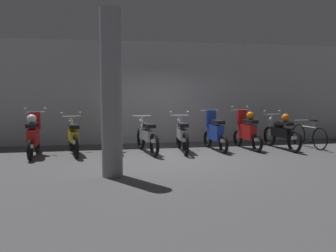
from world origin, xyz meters
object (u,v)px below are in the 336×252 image
(motorbike_slot_4, at_px, (182,135))
(motorbike_slot_7, at_px, (281,132))
(motorbike_slot_0, at_px, (33,135))
(motorbike_slot_2, at_px, (111,134))
(motorbike_slot_3, at_px, (147,136))
(motorbike_slot_5, at_px, (215,133))
(motorbike_slot_1, at_px, (73,137))
(motorbike_slot_6, at_px, (247,130))
(support_pillar, at_px, (111,94))
(bicycle, at_px, (309,136))

(motorbike_slot_4, bearing_deg, motorbike_slot_7, -1.68)
(motorbike_slot_0, xyz_separation_m, motorbike_slot_2, (2.03, 0.25, -0.04))
(motorbike_slot_2, xyz_separation_m, motorbike_slot_7, (5.07, -0.28, 0.00))
(motorbike_slot_3, xyz_separation_m, motorbike_slot_5, (2.03, 0.12, 0.03))
(motorbike_slot_1, bearing_deg, motorbike_slot_5, -0.49)
(motorbike_slot_1, distance_m, motorbike_slot_5, 4.06)
(motorbike_slot_6, height_order, motorbike_slot_7, motorbike_slot_6)
(motorbike_slot_4, xyz_separation_m, support_pillar, (-2.02, -2.60, 1.19))
(motorbike_slot_3, bearing_deg, motorbike_slot_6, 2.77)
(motorbike_slot_5, relative_size, support_pillar, 0.50)
(motorbike_slot_4, xyz_separation_m, bicycle, (4.03, 0.04, -0.13))
(motorbike_slot_4, height_order, motorbike_slot_7, same)
(motorbike_slot_1, height_order, motorbike_slot_6, motorbike_slot_6)
(bicycle, bearing_deg, motorbike_slot_4, -179.44)
(motorbike_slot_3, height_order, motorbike_slot_7, motorbike_slot_7)
(bicycle, height_order, support_pillar, support_pillar)
(motorbike_slot_7, bearing_deg, motorbike_slot_3, 179.37)
(motorbike_slot_4, relative_size, motorbike_slot_5, 1.16)
(motorbike_slot_6, bearing_deg, motorbike_slot_7, -10.69)
(motorbike_slot_4, xyz_separation_m, motorbike_slot_6, (2.02, 0.10, 0.08))
(motorbike_slot_5, height_order, motorbike_slot_7, motorbike_slot_5)
(motorbike_slot_2, height_order, support_pillar, support_pillar)
(motorbike_slot_3, bearing_deg, motorbike_slot_4, 2.50)
(support_pillar, bearing_deg, motorbike_slot_4, 52.24)
(motorbike_slot_5, height_order, motorbike_slot_6, motorbike_slot_6)
(motorbike_slot_5, bearing_deg, motorbike_slot_7, -4.55)
(motorbike_slot_6, bearing_deg, motorbike_slot_5, -178.30)
(motorbike_slot_1, relative_size, motorbike_slot_3, 1.00)
(motorbike_slot_4, relative_size, bicycle, 1.13)
(motorbike_slot_7, relative_size, bicycle, 1.13)
(motorbike_slot_4, relative_size, motorbike_slot_6, 1.16)
(motorbike_slot_0, xyz_separation_m, motorbike_slot_5, (5.06, 0.14, -0.04))
(motorbike_slot_0, distance_m, motorbike_slot_2, 2.04)
(motorbike_slot_7, bearing_deg, motorbike_slot_2, 176.88)
(motorbike_slot_5, relative_size, motorbike_slot_6, 1.00)
(motorbike_slot_2, relative_size, motorbike_slot_7, 0.86)
(motorbike_slot_3, height_order, motorbike_slot_4, motorbike_slot_4)
(motorbike_slot_2, bearing_deg, motorbike_slot_1, -175.52)
(motorbike_slot_4, relative_size, motorbike_slot_7, 1.00)
(motorbike_slot_7, bearing_deg, motorbike_slot_4, 178.32)
(support_pillar, bearing_deg, motorbike_slot_0, 128.77)
(motorbike_slot_0, bearing_deg, bicycle, 0.73)
(motorbike_slot_0, relative_size, motorbike_slot_2, 1.00)
(motorbike_slot_3, relative_size, support_pillar, 0.58)
(motorbike_slot_2, xyz_separation_m, motorbike_slot_3, (1.01, -0.23, -0.03))
(motorbike_slot_1, bearing_deg, motorbike_slot_7, -1.85)
(motorbike_slot_3, relative_size, motorbike_slot_5, 1.15)
(motorbike_slot_2, height_order, motorbike_slot_4, motorbike_slot_2)
(motorbike_slot_2, xyz_separation_m, motorbike_slot_4, (2.03, -0.19, -0.03))
(motorbike_slot_4, relative_size, support_pillar, 0.58)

